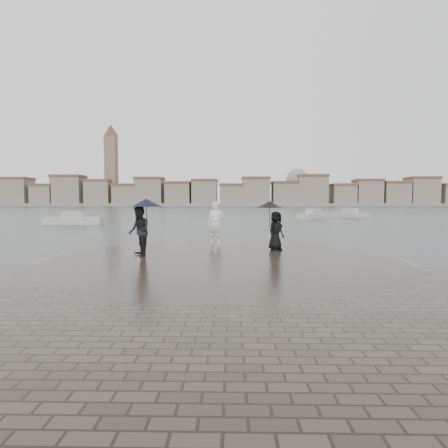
{
  "coord_description": "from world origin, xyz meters",
  "views": [
    {
      "loc": [
        0.3,
        -9.28,
        2.32
      ],
      "look_at": [
        0.0,
        4.8,
        1.45
      ],
      "focal_mm": 30.0,
      "sensor_mm": 36.0,
      "label": 1
    }
  ],
  "objects": [
    {
      "name": "kerb_ring",
      "position": [
        0.0,
        3.5,
        0.16
      ],
      "size": [
        12.5,
        12.5,
        0.32
      ],
      "primitive_type": "cylinder",
      "color": "gray",
      "rests_on": "ground"
    },
    {
      "name": "far_skyline",
      "position": [
        -6.29,
        160.71,
        5.61
      ],
      "size": [
        260.0,
        20.0,
        37.0
      ],
      "color": "gray",
      "rests_on": "ground"
    },
    {
      "name": "visitor_right",
      "position": [
        1.96,
        5.59,
        1.49
      ],
      "size": [
        1.22,
        1.07,
        1.95
      ],
      "color": "black",
      "rests_on": "quay_tip"
    },
    {
      "name": "quay_back",
      "position": [
        0.0,
        -6.0,
        0.18
      ],
      "size": [
        16.0,
        16.0,
        0.36
      ],
      "primitive_type": "cube",
      "color": "#2D261E",
      "rests_on": "ground"
    },
    {
      "name": "boats",
      "position": [
        4.17,
        36.66,
        0.38
      ],
      "size": [
        37.1,
        20.14,
        1.5
      ],
      "color": "#BAB6A7",
      "rests_on": "ground"
    },
    {
      "name": "quay_tip",
      "position": [
        0.0,
        3.5,
        0.18
      ],
      "size": [
        11.9,
        11.9,
        0.36
      ],
      "primitive_type": "cylinder",
      "color": "#2D261E",
      "rests_on": "ground"
    },
    {
      "name": "statue",
      "position": [
        -0.44,
        7.5,
        1.33
      ],
      "size": [
        0.77,
        0.57,
        1.93
      ],
      "primitive_type": "imported",
      "rotation": [
        0.0,
        0.0,
        -0.17
      ],
      "color": "white",
      "rests_on": "quay_tip"
    },
    {
      "name": "visitor_left",
      "position": [
        -2.95,
        3.97,
        1.51
      ],
      "size": [
        1.31,
        1.2,
        2.04
      ],
      "color": "black",
      "rests_on": "quay_tip"
    },
    {
      "name": "ground",
      "position": [
        0.0,
        0.0,
        0.0
      ],
      "size": [
        400.0,
        400.0,
        0.0
      ],
      "primitive_type": "plane",
      "color": "#2B3835",
      "rests_on": "ground"
    }
  ]
}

